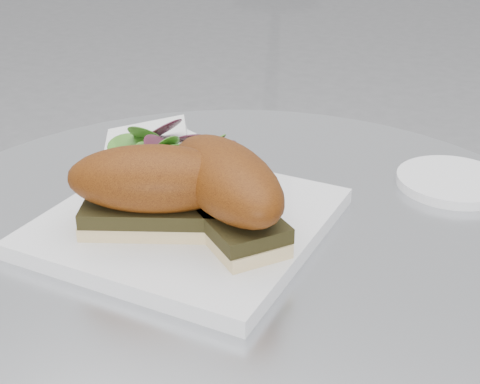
{
  "coord_description": "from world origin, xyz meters",
  "views": [
    {
      "loc": [
        0.2,
        -0.52,
        1.05
      ],
      "look_at": [
        -0.0,
        0.01,
        0.77
      ],
      "focal_mm": 50.0,
      "sensor_mm": 36.0,
      "label": 1
    }
  ],
  "objects_px": {
    "plate": "(187,222)",
    "sandwich_left": "(155,188)",
    "sandwich_right": "(226,188)",
    "saucer": "(453,181)"
  },
  "relations": [
    {
      "from": "plate",
      "to": "sandwich_left",
      "type": "xyz_separation_m",
      "value": [
        -0.01,
        -0.03,
        0.05
      ]
    },
    {
      "from": "sandwich_left",
      "to": "sandwich_right",
      "type": "xyz_separation_m",
      "value": [
        0.06,
        0.02,
        -0.0
      ]
    },
    {
      "from": "sandwich_left",
      "to": "saucer",
      "type": "distance_m",
      "value": 0.34
    },
    {
      "from": "sandwich_right",
      "to": "plate",
      "type": "bearing_deg",
      "value": -152.73
    },
    {
      "from": "plate",
      "to": "sandwich_left",
      "type": "height_order",
      "value": "sandwich_left"
    },
    {
      "from": "sandwich_left",
      "to": "sandwich_right",
      "type": "bearing_deg",
      "value": 1.96
    },
    {
      "from": "plate",
      "to": "sandwich_right",
      "type": "distance_m",
      "value": 0.07
    },
    {
      "from": "plate",
      "to": "saucer",
      "type": "height_order",
      "value": "plate"
    },
    {
      "from": "sandwich_right",
      "to": "saucer",
      "type": "xyz_separation_m",
      "value": [
        0.19,
        0.2,
        -0.05
      ]
    },
    {
      "from": "plate",
      "to": "saucer",
      "type": "xyz_separation_m",
      "value": [
        0.23,
        0.19,
        -0.0
      ]
    }
  ]
}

